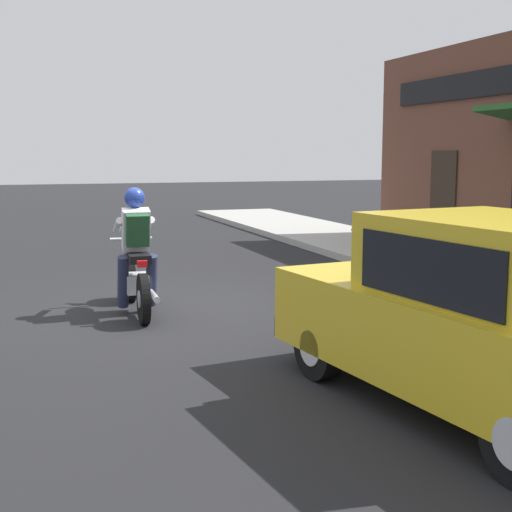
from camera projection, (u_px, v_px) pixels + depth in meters
ground_plane at (166, 308)px, 9.47m from camera, size 80.00×80.00×0.00m
sidewalk_curb at (402, 255)px, 13.99m from camera, size 2.60×22.00×0.14m
motorcycle_with_rider at (136, 261)px, 9.14m from camera, size 0.57×2.02×1.62m
car_hatchback at (481, 317)px, 5.61m from camera, size 2.10×3.96×1.57m
traffic_cone at (456, 242)px, 12.99m from camera, size 0.36×0.36×0.60m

